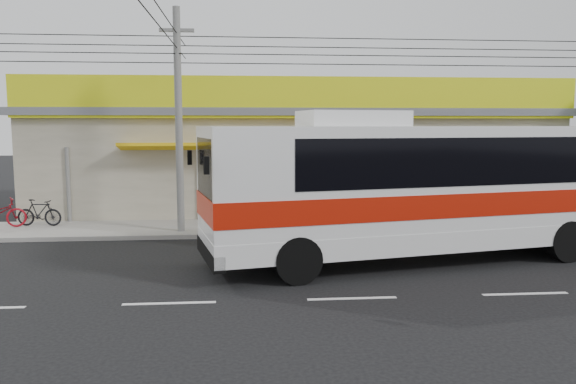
{
  "coord_description": "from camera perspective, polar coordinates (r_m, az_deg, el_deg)",
  "views": [
    {
      "loc": [
        -2.45,
        -14.4,
        3.82
      ],
      "look_at": [
        -1.04,
        2.0,
        1.86
      ],
      "focal_mm": 35.0,
      "sensor_mm": 36.0,
      "label": 1
    }
  ],
  "objects": [
    {
      "name": "ground",
      "position": [
        15.1,
        4.63,
        -7.89
      ],
      "size": [
        120.0,
        120.0,
        0.0
      ],
      "primitive_type": "plane",
      "color": "black",
      "rests_on": "ground"
    },
    {
      "name": "sidewalk",
      "position": [
        20.88,
        1.91,
        -3.55
      ],
      "size": [
        30.0,
        3.2,
        0.15
      ],
      "primitive_type": "cube",
      "color": "gray",
      "rests_on": "ground"
    },
    {
      "name": "lane_markings",
      "position": [
        12.73,
        6.52,
        -10.71
      ],
      "size": [
        50.0,
        0.12,
        0.01
      ],
      "primitive_type": null,
      "color": "silver",
      "rests_on": "ground"
    },
    {
      "name": "storefront_building",
      "position": [
        26.1,
        0.47,
        3.45
      ],
      "size": [
        22.6,
        9.2,
        5.7
      ],
      "color": "gray",
      "rests_on": "ground"
    },
    {
      "name": "coach_bus",
      "position": [
        16.61,
        16.22,
        1.09
      ],
      "size": [
        13.93,
        5.56,
        4.2
      ],
      "rotation": [
        0.0,
        0.0,
        0.2
      ],
      "color": "silver",
      "rests_on": "ground"
    },
    {
      "name": "motorbike_dark",
      "position": [
        22.47,
        -23.96,
        -1.93
      ],
      "size": [
        1.69,
        0.65,
        0.99
      ],
      "primitive_type": "imported",
      "rotation": [
        0.0,
        0.0,
        1.45
      ],
      "color": "black",
      "rests_on": "sidewalk"
    },
    {
      "name": "utility_pole",
      "position": [
        19.84,
        -11.2,
        14.15
      ],
      "size": [
        34.0,
        14.0,
        7.77
      ],
      "color": "#5E5E5B",
      "rests_on": "ground"
    }
  ]
}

